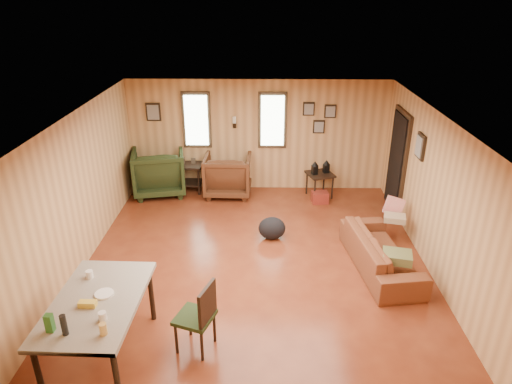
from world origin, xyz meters
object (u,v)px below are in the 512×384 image
sofa (382,247)px  recliner_brown (228,173)px  end_table (189,172)px  side_table (320,172)px  dining_table (97,306)px  recliner_green (159,169)px

sofa → recliner_brown: bearing=35.0°
end_table → side_table: 2.83m
end_table → side_table: bearing=-5.5°
end_table → dining_table: (-0.28, -5.01, 0.33)m
recliner_green → side_table: bearing=166.4°
recliner_brown → side_table: bearing=178.7°
end_table → dining_table: 5.03m
recliner_green → dining_table: bearing=82.6°
sofa → dining_table: (-3.77, -2.01, 0.38)m
sofa → recliner_green: size_ratio=1.78×
sofa → recliner_green: 5.01m
recliner_brown → end_table: recliner_brown is taller
recliner_green → dining_table: recliner_green is taller
sofa → end_table: size_ratio=2.53×
recliner_brown → side_table: 1.96m
sofa → recliner_green: bearing=47.3°
recliner_brown → recliner_green: size_ratio=0.91×
sofa → recliner_brown: size_ratio=1.97×
recliner_green → dining_table: 4.88m
end_table → side_table: (2.82, -0.27, 0.12)m
dining_table → recliner_brown: bearing=78.2°
sofa → side_table: size_ratio=2.40×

